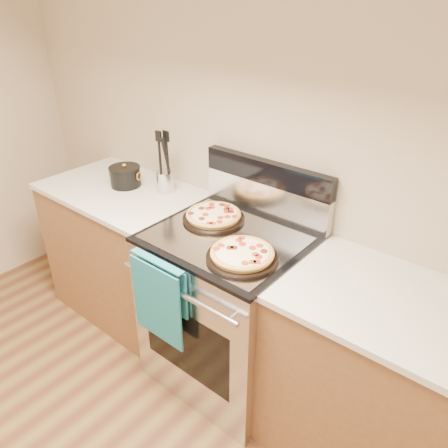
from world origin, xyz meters
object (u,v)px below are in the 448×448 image
Objects in this scene: saucepan at (125,177)px; utensil_crock at (165,182)px; range_body at (229,310)px; pepperoni_pizza_back at (214,216)px; pepperoni_pizza_front at (242,255)px.

utensil_crock is at bearing 20.07° from saucepan.
range_body is 2.80× the size of pepperoni_pizza_back.
range_body is 2.79× the size of pepperoni_pizza_front.
range_body is 1.04m from saucepan.
pepperoni_pizza_back is 0.40m from pepperoni_pizza_front.
saucepan is at bearing -159.93° from utensil_crock.
pepperoni_pizza_front is at bearing -11.39° from saucepan.
pepperoni_pizza_back is at bearing -1.30° from saucepan.
saucepan is (-0.89, 0.09, 0.52)m from range_body.
range_body is at bearing -5.53° from saucepan.
pepperoni_pizza_front is at bearing -30.33° from pepperoni_pizza_back.
pepperoni_pizza_back is at bearing -13.13° from utensil_crock.
saucepan reaches higher than pepperoni_pizza_back.
pepperoni_pizza_back is 0.73m from saucepan.
saucepan is at bearing 178.70° from pepperoni_pizza_back.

